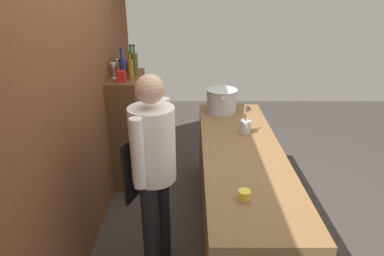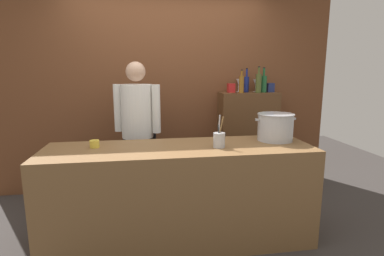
{
  "view_description": "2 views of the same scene",
  "coord_description": "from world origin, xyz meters",
  "views": [
    {
      "loc": [
        -2.57,
        0.44,
        2.2
      ],
      "look_at": [
        0.1,
        0.44,
        1.06
      ],
      "focal_mm": 30.72,
      "sensor_mm": 36.0,
      "label": 1
    },
    {
      "loc": [
        -0.29,
        -2.57,
        1.57
      ],
      "look_at": [
        0.17,
        0.38,
        0.99
      ],
      "focal_mm": 28.09,
      "sensor_mm": 36.0,
      "label": 2
    }
  ],
  "objects": [
    {
      "name": "wine_bottle_cobalt",
      "position": [
        1.02,
        1.22,
        1.4
      ],
      "size": [
        0.06,
        0.06,
        0.31
      ],
      "color": "navy",
      "rests_on": "bar_cabinet"
    },
    {
      "name": "bar_cabinet",
      "position": [
        1.05,
        1.19,
        0.64
      ],
      "size": [
        0.76,
        0.32,
        1.29
      ],
      "primitive_type": "cube",
      "color": "brown",
      "rests_on": "ground_plane"
    },
    {
      "name": "utensil_crock",
      "position": [
        0.34,
        -0.07,
        0.97
      ],
      "size": [
        0.1,
        0.1,
        0.29
      ],
      "color": "#B7BABF",
      "rests_on": "prep_counter"
    },
    {
      "name": "wine_bottle_green",
      "position": [
        1.22,
        1.14,
        1.4
      ],
      "size": [
        0.08,
        0.08,
        0.32
      ],
      "color": "#1E592D",
      "rests_on": "bar_cabinet"
    },
    {
      "name": "chef",
      "position": [
        -0.38,
        0.74,
        0.96
      ],
      "size": [
        0.5,
        0.4,
        1.66
      ],
      "rotation": [
        0.0,
        0.0,
        2.79
      ],
      "color": "black",
      "rests_on": "ground_plane"
    },
    {
      "name": "ground_plane",
      "position": [
        0.0,
        0.0,
        0.0
      ],
      "size": [
        8.0,
        8.0,
        0.0
      ],
      "primitive_type": "plane",
      "color": "#383330"
    },
    {
      "name": "butter_jar",
      "position": [
        -0.74,
        0.09,
        0.93
      ],
      "size": [
        0.08,
        0.08,
        0.06
      ],
      "primitive_type": "cylinder",
      "color": "yellow",
      "rests_on": "prep_counter"
    },
    {
      "name": "wine_bottle_olive",
      "position": [
        1.14,
        1.09,
        1.41
      ],
      "size": [
        0.07,
        0.07,
        0.33
      ],
      "color": "#475123",
      "rests_on": "bar_cabinet"
    },
    {
      "name": "wine_glass_wide",
      "position": [
        0.94,
        1.29,
        1.41
      ],
      "size": [
        0.07,
        0.07,
        0.17
      ],
      "color": "silver",
      "rests_on": "bar_cabinet"
    },
    {
      "name": "prep_counter",
      "position": [
        0.0,
        0.0,
        0.45
      ],
      "size": [
        2.38,
        0.7,
        0.9
      ],
      "primitive_type": "cube",
      "color": "brown",
      "rests_on": "ground_plane"
    },
    {
      "name": "brick_back_panel",
      "position": [
        0.0,
        1.4,
        1.5
      ],
      "size": [
        4.4,
        0.1,
        3.0
      ],
      "primitive_type": "cube",
      "color": "brown",
      "rests_on": "ground_plane"
    },
    {
      "name": "wine_bottle_amber",
      "position": [
        0.91,
        1.1,
        1.4
      ],
      "size": [
        0.06,
        0.06,
        0.29
      ],
      "color": "#8C5919",
      "rests_on": "bar_cabinet"
    },
    {
      "name": "stockpot_large",
      "position": [
        0.94,
        0.11,
        1.03
      ],
      "size": [
        0.41,
        0.35,
        0.26
      ],
      "color": "#B7BABF",
      "rests_on": "prep_counter"
    },
    {
      "name": "wine_glass_tall",
      "position": [
        1.17,
        1.28,
        1.4
      ],
      "size": [
        0.07,
        0.07,
        0.16
      ],
      "color": "silver",
      "rests_on": "bar_cabinet"
    },
    {
      "name": "spice_tin_red",
      "position": [
        0.81,
        1.18,
        1.34
      ],
      "size": [
        0.09,
        0.09,
        0.12
      ],
      "primitive_type": "cube",
      "color": "red",
      "rests_on": "bar_cabinet"
    },
    {
      "name": "spice_tin_navy",
      "position": [
        1.33,
        1.18,
        1.35
      ],
      "size": [
        0.09,
        0.09,
        0.12
      ],
      "primitive_type": "cube",
      "color": "navy",
      "rests_on": "bar_cabinet"
    }
  ]
}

